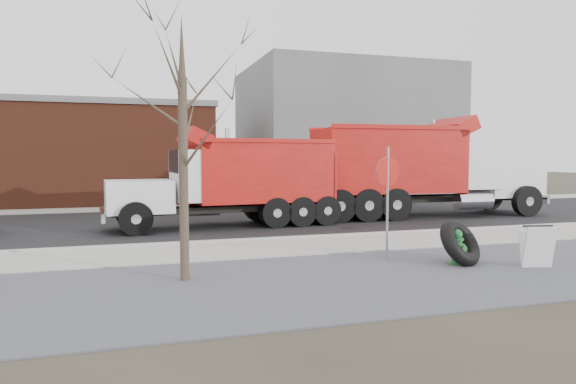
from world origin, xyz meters
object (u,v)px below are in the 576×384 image
object	(u,v)px
stop_sign	(388,183)
dump_truck_red_a	(418,167)
fire_hydrant	(457,249)
truck_tire	(460,243)
dump_truck_red_b	(234,178)
sandwich_board	(537,246)

from	to	relation	value
stop_sign	dump_truck_red_a	xyz separation A→B (m)	(5.47, 7.65, 0.21)
stop_sign	dump_truck_red_a	distance (m)	9.41
dump_truck_red_a	stop_sign	bearing A→B (deg)	-123.16
fire_hydrant	truck_tire	bearing A→B (deg)	-20.57
stop_sign	dump_truck_red_b	size ratio (longest dim) A/B	0.33
stop_sign	dump_truck_red_b	bearing A→B (deg)	117.00
truck_tire	dump_truck_red_a	world-z (taller)	dump_truck_red_a
fire_hydrant	sandwich_board	size ratio (longest dim) A/B	0.88
fire_hydrant	dump_truck_red_b	xyz separation A→B (m)	(-3.56, 7.83, 1.34)
fire_hydrant	truck_tire	world-z (taller)	truck_tire
truck_tire	sandwich_board	size ratio (longest dim) A/B	1.53
stop_sign	sandwich_board	world-z (taller)	stop_sign
truck_tire	sandwich_board	bearing A→B (deg)	-30.42
stop_sign	dump_truck_red_b	world-z (taller)	dump_truck_red_b
stop_sign	truck_tire	bearing A→B (deg)	-26.08
stop_sign	sandwich_board	size ratio (longest dim) A/B	2.86
fire_hydrant	dump_truck_red_b	distance (m)	8.70
fire_hydrant	stop_sign	distance (m)	2.15
truck_tire	sandwich_board	xyz separation A→B (m)	(1.39, -0.82, -0.01)
dump_truck_red_a	dump_truck_red_b	world-z (taller)	dump_truck_red_a
fire_hydrant	stop_sign	xyz separation A→B (m)	(-1.28, 0.93, 1.46)
stop_sign	dump_truck_red_a	bearing A→B (deg)	63.16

